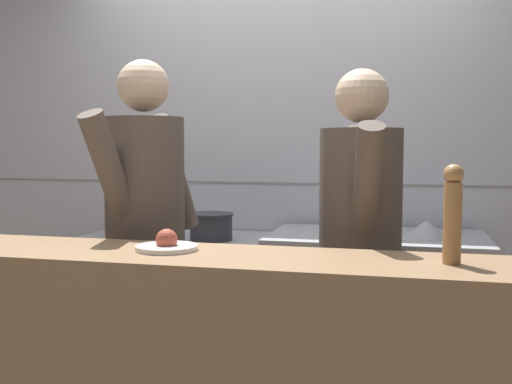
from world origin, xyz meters
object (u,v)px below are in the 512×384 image
at_px(chef_head_cook, 145,233).
at_px(chef_sous, 360,248).
at_px(stock_pot, 135,216).
at_px(sauce_pot, 211,226).
at_px(mixing_bowl_steel, 426,229).
at_px(pepper_mill, 453,212).
at_px(oven_range, 175,312).
at_px(plated_dish_main, 167,245).

bearing_deg(chef_head_cook, chef_sous, 17.19).
distance_m(stock_pot, chef_head_cook, 0.68).
height_order(sauce_pot, chef_head_cook, chef_head_cook).
distance_m(sauce_pot, chef_head_cook, 0.60).
relative_size(mixing_bowl_steel, pepper_mill, 0.76).
xyz_separation_m(oven_range, sauce_pot, (0.23, -0.03, 0.51)).
relative_size(oven_range, chef_head_cook, 0.61).
relative_size(mixing_bowl_steel, plated_dish_main, 1.07).
height_order(mixing_bowl_steel, chef_head_cook, chef_head_cook).
xyz_separation_m(stock_pot, chef_head_cook, (0.33, -0.60, 0.00)).
height_order(oven_range, chef_sous, chef_sous).
height_order(oven_range, sauce_pot, sauce_pot).
distance_m(mixing_bowl_steel, chef_sous, 0.61).
distance_m(plated_dish_main, pepper_mill, 1.00).
bearing_deg(pepper_mill, plated_dish_main, 179.15).
bearing_deg(sauce_pot, chef_head_cook, -101.43).
xyz_separation_m(oven_range, pepper_mill, (1.40, -1.13, 0.73)).
relative_size(stock_pot, pepper_mill, 0.75).
distance_m(sauce_pot, mixing_bowl_steel, 1.13).
xyz_separation_m(plated_dish_main, chef_sous, (0.66, 0.52, -0.07)).
distance_m(mixing_bowl_steel, chef_head_cook, 1.38).
bearing_deg(sauce_pot, mixing_bowl_steel, -0.65).
relative_size(stock_pot, chef_sous, 0.14).
distance_m(stock_pot, pepper_mill, 1.97).
height_order(oven_range, pepper_mill, pepper_mill).
relative_size(pepper_mill, chef_sous, 0.19).
height_order(oven_range, stock_pot, stock_pot).
bearing_deg(stock_pot, oven_range, 7.07).
relative_size(stock_pot, mixing_bowl_steel, 0.99).
height_order(oven_range, plated_dish_main, plated_dish_main).
height_order(pepper_mill, chef_sous, chef_sous).
xyz_separation_m(oven_range, chef_head_cook, (0.11, -0.62, 0.55)).
bearing_deg(chef_sous, plated_dish_main, -152.06).
bearing_deg(stock_pot, sauce_pot, -0.93).
relative_size(stock_pot, plated_dish_main, 1.06).
relative_size(oven_range, stock_pot, 4.43).
xyz_separation_m(stock_pot, plated_dish_main, (0.64, -1.08, 0.04)).
distance_m(chef_head_cook, chef_sous, 0.96).
bearing_deg(plated_dish_main, mixing_bowl_steel, 48.44).
xyz_separation_m(oven_range, chef_sous, (1.07, -0.59, 0.51)).
relative_size(mixing_bowl_steel, chef_head_cook, 0.14).
bearing_deg(chef_head_cook, oven_range, 115.31).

